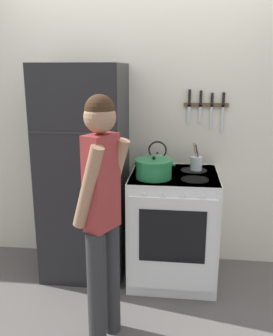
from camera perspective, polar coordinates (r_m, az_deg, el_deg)
ground_plane at (r=3.73m, az=0.80°, el=-13.05°), size 14.00×14.00×0.00m
wall_back at (r=3.36m, az=0.94°, el=6.78°), size 10.00×0.06×2.55m
refrigerator at (r=3.19m, az=-7.93°, el=-0.75°), size 0.68×0.65×1.79m
stove_range at (r=3.18m, az=5.58°, el=-8.88°), size 0.71×0.73×0.92m
dutch_oven_pot at (r=2.91m, az=2.65°, el=-0.10°), size 0.33×0.29×0.18m
tea_kettle at (r=3.17m, az=3.23°, el=1.06°), size 0.26×0.21×0.24m
utensil_jar at (r=3.18m, az=9.09°, el=0.78°), size 0.10×0.10×0.23m
person at (r=2.32m, az=-5.26°, el=-6.15°), size 0.36×0.40×1.61m
wall_knife_strip at (r=3.29m, az=10.53°, el=9.57°), size 0.38×0.03×0.36m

